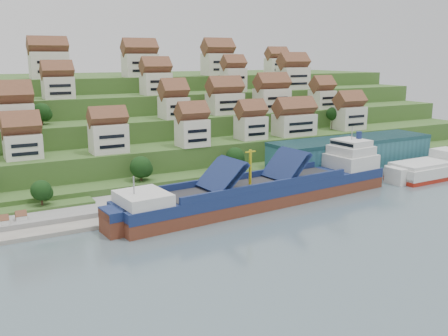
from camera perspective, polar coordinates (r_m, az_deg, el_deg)
ground at (r=132.35m, az=2.49°, el=-4.60°), size 300.00×300.00×0.00m
quay at (r=154.67m, az=5.96°, el=-1.68°), size 180.00×14.00×2.20m
pebble_beach at (r=126.29m, az=-23.92°, el=-6.35°), size 45.00×20.00×1.00m
hillside at (r=223.30m, az=-11.43°, el=5.07°), size 260.00×128.00×31.00m
hillside_village at (r=183.51m, az=-6.83°, el=8.09°), size 157.91×62.87×29.79m
hillside_trees at (r=167.29m, az=-7.41°, el=5.07°), size 140.06×62.24×30.21m
warehouse at (r=174.65m, az=14.31°, el=1.70°), size 60.00×15.00×10.00m
flagpole at (r=148.29m, az=6.51°, el=-0.02°), size 1.28×0.16×8.00m
cargo_ship at (r=136.85m, az=5.19°, el=-2.55°), size 83.79×20.20×18.47m
second_ship at (r=178.85m, az=22.84°, el=-0.09°), size 32.65×12.79×9.39m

